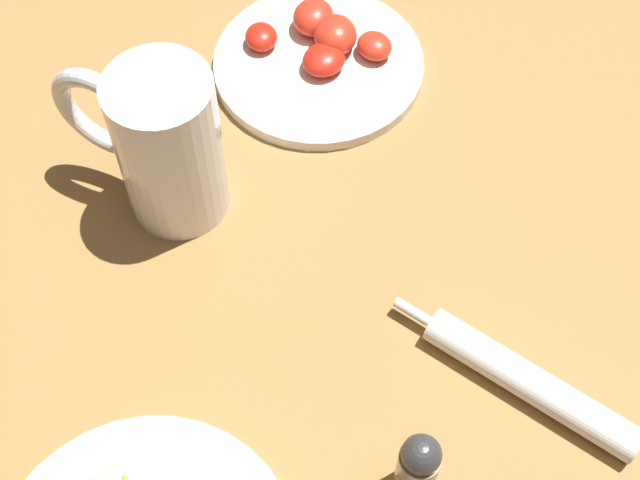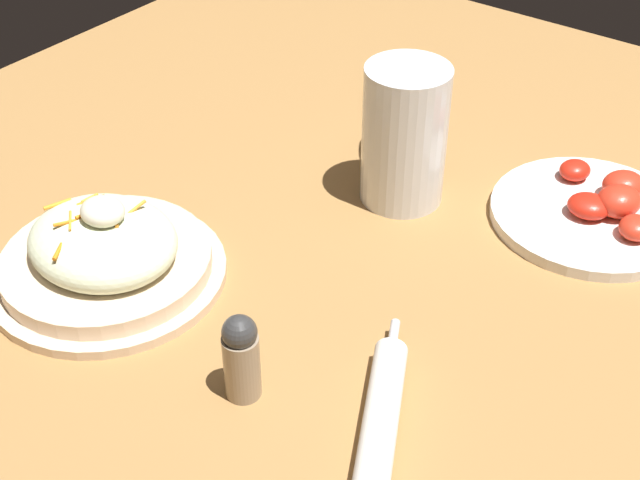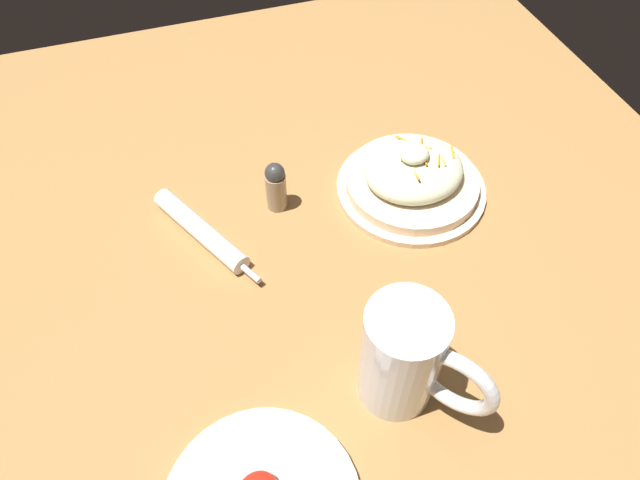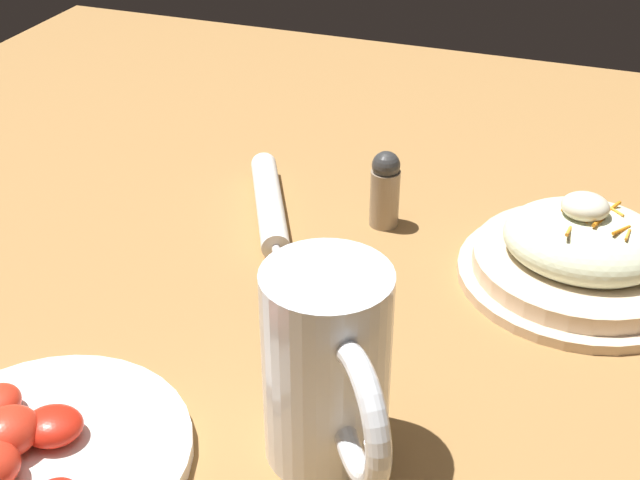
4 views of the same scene
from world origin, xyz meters
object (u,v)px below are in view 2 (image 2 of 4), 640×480
object	(u,v)px
salad_plate	(105,254)
napkin_roll	(379,429)
salt_shaker	(241,356)
tomato_plate	(596,210)
beer_mug	(404,137)

from	to	relation	value
salad_plate	napkin_roll	size ratio (longest dim) A/B	1.13
salt_shaker	tomato_plate	bearing A→B (deg)	71.64
beer_mug	salt_shaker	xyz separation A→B (m)	(0.06, -0.33, -0.03)
napkin_roll	salt_shaker	size ratio (longest dim) A/B	2.43
salad_plate	beer_mug	size ratio (longest dim) A/B	1.49
beer_mug	napkin_roll	distance (m)	0.36
tomato_plate	napkin_roll	bearing A→B (deg)	-92.43
beer_mug	salt_shaker	size ratio (longest dim) A/B	1.84
napkin_roll	tomato_plate	world-z (taller)	tomato_plate
salad_plate	tomato_plate	size ratio (longest dim) A/B	1.09
salad_plate	beer_mug	bearing A→B (deg)	62.96
salt_shaker	beer_mug	bearing A→B (deg)	99.47
salad_plate	salt_shaker	size ratio (longest dim) A/B	2.73
beer_mug	napkin_roll	xyz separation A→B (m)	(0.18, -0.31, -0.06)
salad_plate	salt_shaker	xyz separation A→B (m)	(0.21, -0.04, 0.01)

